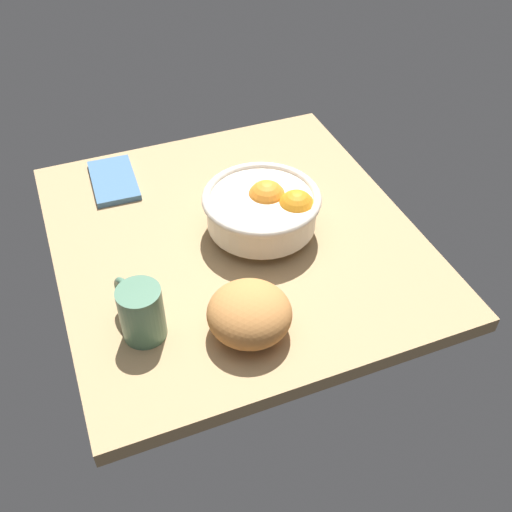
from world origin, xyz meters
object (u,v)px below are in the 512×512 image
Objects in this scene: napkin_folded at (114,180)px; mug at (140,311)px; fruit_bowl at (265,208)px; bread_loaf at (249,314)px.

napkin_folded is 1.39× the size of mug.
bread_loaf is (22.25, -11.64, -1.41)cm from fruit_bowl.
napkin_folded is at bearing 174.94° from mug.
mug is at bearing -5.06° from napkin_folded.
fruit_bowl is at bearing 42.25° from napkin_folded.
fruit_bowl is 25.15cm from bread_loaf.
mug is at bearing -59.73° from fruit_bowl.
bread_loaf is 1.19× the size of mug.
bread_loaf is at bearing 14.08° from napkin_folded.
mug is (42.25, -3.74, 4.24)cm from napkin_folded.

